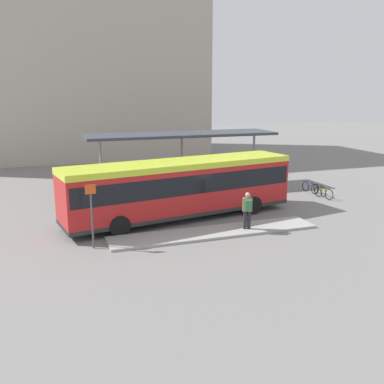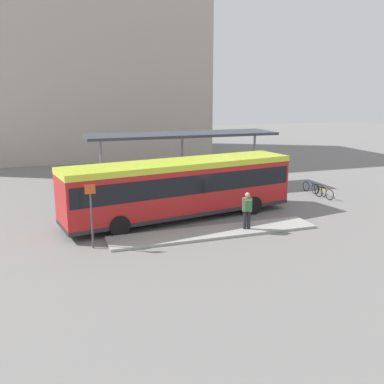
% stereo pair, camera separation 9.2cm
% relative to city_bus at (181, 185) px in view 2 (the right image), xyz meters
% --- Properties ---
extents(ground_plane, '(120.00, 120.00, 0.00)m').
position_rel_city_bus_xyz_m(ground_plane, '(-0.01, -0.00, -1.81)').
color(ground_plane, slate).
extents(curb_island, '(10.13, 1.80, 0.12)m').
position_rel_city_bus_xyz_m(curb_island, '(0.75, -2.92, -1.75)').
color(curb_island, '#9E9E99').
rests_on(curb_island, ground_plane).
extents(city_bus, '(12.69, 4.68, 3.09)m').
position_rel_city_bus_xyz_m(city_bus, '(0.00, 0.00, 0.00)').
color(city_bus, red).
rests_on(city_bus, ground_plane).
extents(pedestrian_waiting, '(0.50, 0.54, 1.80)m').
position_rel_city_bus_xyz_m(pedestrian_waiting, '(2.33, -3.15, -0.66)').
color(pedestrian_waiting, '#232328').
rests_on(pedestrian_waiting, curb_island).
extents(bicycle_yellow, '(0.48, 1.62, 0.70)m').
position_rel_city_bus_xyz_m(bicycle_yellow, '(9.85, 1.21, -1.46)').
color(bicycle_yellow, black).
rests_on(bicycle_yellow, ground_plane).
extents(bicycle_black, '(0.48, 1.57, 0.68)m').
position_rel_city_bus_xyz_m(bicycle_black, '(10.13, 2.04, -1.47)').
color(bicycle_black, black).
rests_on(bicycle_black, ground_plane).
extents(bicycle_blue, '(0.48, 1.64, 0.71)m').
position_rel_city_bus_xyz_m(bicycle_blue, '(9.96, 2.86, -1.45)').
color(bicycle_blue, black).
rests_on(bicycle_blue, ground_plane).
extents(station_shelter, '(13.01, 3.43, 3.84)m').
position_rel_city_bus_xyz_m(station_shelter, '(2.30, 6.98, 1.87)').
color(station_shelter, '#383D47').
rests_on(station_shelter, ground_plane).
extents(platform_sign, '(0.44, 0.08, 2.80)m').
position_rel_city_bus_xyz_m(platform_sign, '(-4.94, -3.03, -0.25)').
color(platform_sign, '#4C4C51').
rests_on(platform_sign, ground_plane).
extents(station_building, '(27.49, 13.95, 19.48)m').
position_rel_city_bus_xyz_m(station_building, '(-4.11, 26.82, 7.93)').
color(station_building, '#B2A899').
rests_on(station_building, ground_plane).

